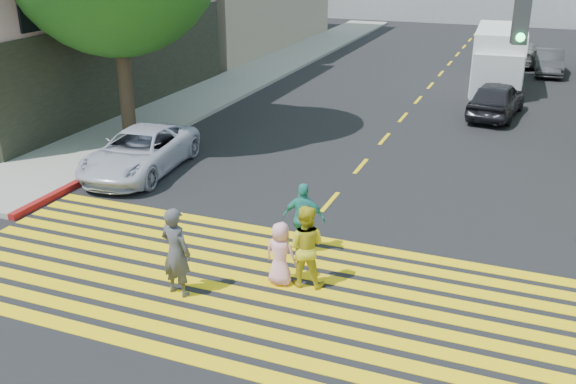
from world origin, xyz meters
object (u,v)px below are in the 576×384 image
Objects in this scene: white_sedan at (140,151)px; pedestrian_extra at (304,218)px; dark_car_near at (496,99)px; dark_car_parked at (549,62)px; white_van at (499,61)px; pedestrian_man at (176,252)px; pedestrian_woman at (305,246)px; pedestrian_child at (280,254)px; silver_car at (524,53)px.

pedestrian_extra is at bearing -31.87° from white_sedan.
dark_car_near reaches higher than dark_car_parked.
white_van reaches higher than dark_car_near.
pedestrian_extra is at bearing -104.25° from dark_car_parked.
pedestrian_man is 1.07× the size of pedestrian_woman.
white_sedan is (-6.28, 4.52, -0.03)m from pedestrian_child.
pedestrian_woman is 1.29× the size of pedestrian_child.
pedestrian_man is 0.45× the size of dark_car_near.
dark_car_near is at bearing -94.58° from pedestrian_man.
pedestrian_man is 2.48m from pedestrian_woman.
pedestrian_woman is 0.46× the size of dark_car_parked.
pedestrian_woman is 19.85m from white_van.
dark_car_near reaches higher than white_sedan.
white_van is at bearing -105.31° from pedestrian_woman.
pedestrian_child is at bearing 6.81° from pedestrian_woman.
white_van is at bearing -119.16° from dark_car_parked.
white_van is at bearing 54.57° from white_sedan.
pedestrian_woman is at bearing -159.11° from pedestrian_child.
pedestrian_child is at bearing 84.95° from pedestrian_extra.
silver_car is at bearing 116.63° from dark_car_parked.
silver_car is (3.34, 26.42, -0.06)m from pedestrian_child.
white_van is (4.16, 20.98, 0.36)m from pedestrian_man.
white_sedan is (-6.74, 4.39, -0.22)m from pedestrian_woman.
pedestrian_woman is 26.44m from silver_car.
white_van is at bearing -89.85° from pedestrian_man.
dark_car_parked is (4.66, 22.68, -0.19)m from pedestrian_extra.
pedestrian_child is at bearing 89.13° from silver_car.
dark_car_near is 9.52m from dark_car_parked.
white_van is (-0.87, -6.54, 0.66)m from silver_car.
pedestrian_child is at bearing -103.44° from dark_car_parked.
pedestrian_man is at bearing 20.51° from pedestrian_woman.
white_sedan is 1.09× the size of silver_car.
pedestrian_woman is 0.41× the size of silver_car.
pedestrian_man is at bearing -56.55° from white_sedan.
white_sedan is at bearing -121.66° from dark_car_parked.
dark_car_near is (2.40, 14.66, -0.16)m from pedestrian_woman.
silver_car is 0.72× the size of white_van.
pedestrian_man is at bearing 80.67° from dark_car_near.
pedestrian_child is 1.48m from pedestrian_extra.
pedestrian_extra is 13.64m from dark_car_near.
pedestrian_man is 0.32× the size of white_van.
silver_car is at bearing -105.74° from pedestrian_woman.
white_sedan is 22.45m from dark_car_parked.
pedestrian_man is 3.05m from pedestrian_extra.
silver_car is at bearing 60.54° from white_sedan.
dark_car_near is at bearing 93.96° from silver_car.
pedestrian_extra is at bearing 84.31° from dark_car_near.
dark_car_parked is at bearing 125.61° from silver_car.
pedestrian_extra is at bearing -83.32° from pedestrian_child.
dark_car_parked is 4.83m from white_van.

